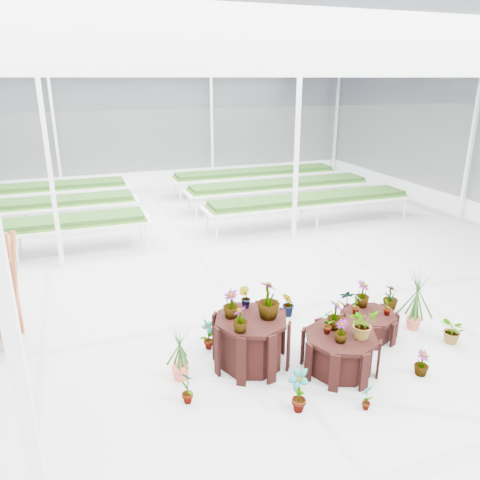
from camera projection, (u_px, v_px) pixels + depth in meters
name	position (u px, v px, depth m)	size (l,w,h in m)	color
ground_plane	(240.00, 324.00, 8.40)	(24.00, 24.00, 0.00)	gray
greenhouse_shell	(240.00, 203.00, 7.66)	(18.00, 24.00, 4.50)	white
steel_frame	(240.00, 203.00, 7.66)	(18.00, 24.00, 4.50)	silver
nursery_benches	(163.00, 205.00, 14.66)	(16.00, 7.00, 0.84)	silver
plinth_tall	(251.00, 341.00, 7.13)	(1.16, 1.16, 0.79)	black
plinth_mid	(340.00, 352.00, 7.01)	(1.13, 1.13, 0.59)	black
plinth_low	(369.00, 324.00, 7.98)	(0.93, 0.93, 0.42)	black
nursery_plants	(326.00, 319.00, 7.41)	(4.90, 2.95, 1.40)	#1E3E14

